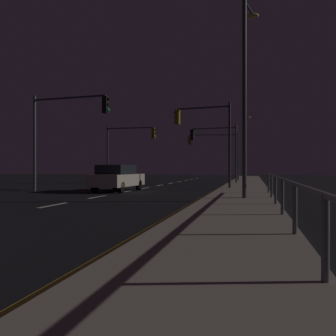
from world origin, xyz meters
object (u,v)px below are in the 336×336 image
street_lamp_corner (245,142)px  car (118,178)px  traffic_light_overhead_east (215,146)px  traffic_light_near_left (129,142)px  traffic_light_near_right (205,129)px  traffic_light_far_right (66,122)px  traffic_light_far_center (215,142)px  street_lamp_far_end (246,81)px

street_lamp_corner → car: bearing=-106.8°
traffic_light_overhead_east → traffic_light_near_left: size_ratio=0.97×
traffic_light_near_right → traffic_light_far_right: bearing=-151.0°
traffic_light_near_right → traffic_light_near_left: size_ratio=1.02×
traffic_light_near_right → street_lamp_corner: size_ratio=0.75×
traffic_light_near_right → traffic_light_far_center: (-0.21, 8.37, -0.28)m
traffic_light_far_right → traffic_light_far_center: traffic_light_far_right is taller
car → street_lamp_corner: bearing=73.2°
traffic_light_near_right → traffic_light_far_center: traffic_light_near_right is taller
traffic_light_near_right → traffic_light_overhead_east: bearing=93.1°
street_lamp_far_end → traffic_light_near_right: bearing=109.4°
car → street_lamp_corner: (6.96, 22.99, 3.63)m
car → traffic_light_far_right: size_ratio=0.78×
traffic_light_near_left → street_lamp_far_end: 19.24m
car → street_lamp_far_end: (7.57, -4.77, 4.24)m
street_lamp_far_end → street_lamp_corner: street_lamp_far_end is taller
car → traffic_light_far_center: size_ratio=0.90×
traffic_light_far_center → traffic_light_far_right: bearing=-120.4°
street_lamp_corner → traffic_light_far_center: bearing=-101.3°
traffic_light_near_left → street_lamp_far_end: (10.73, -15.92, 1.30)m
traffic_light_far_right → traffic_light_far_center: (7.39, 12.58, -0.41)m
traffic_light_overhead_east → traffic_light_near_left: 9.30m
traffic_light_far_right → traffic_light_near_left: bearing=91.9°
traffic_light_overhead_east → street_lamp_corner: size_ratio=0.71×
traffic_light_far_right → street_lamp_far_end: 10.98m
traffic_light_near_right → traffic_light_far_center: 8.38m
traffic_light_far_right → traffic_light_far_center: size_ratio=1.15×
traffic_light_far_center → street_lamp_far_end: street_lamp_far_end is taller
traffic_light_overhead_east → traffic_light_far_center: traffic_light_far_center is taller
traffic_light_near_right → traffic_light_near_left: (-8.00, 8.13, -0.17)m
car → traffic_light_near_right: bearing=31.9°
traffic_light_overhead_east → traffic_light_near_left: (-7.24, -5.83, 0.10)m
traffic_light_near_left → street_lamp_corner: bearing=49.5°
street_lamp_far_end → traffic_light_far_right: bearing=160.9°
traffic_light_overhead_east → street_lamp_far_end: (3.49, -21.75, 1.40)m
traffic_light_overhead_east → street_lamp_far_end: 22.07m
street_lamp_far_end → car: bearing=147.8°
traffic_light_far_right → traffic_light_near_left: (-0.41, 12.34, -0.31)m
traffic_light_near_right → street_lamp_corner: (2.12, 19.98, 0.51)m
traffic_light_overhead_east → traffic_light_far_center: bearing=-84.4°
traffic_light_overhead_east → car: bearing=-103.5°
street_lamp_far_end → street_lamp_corner: 27.78m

